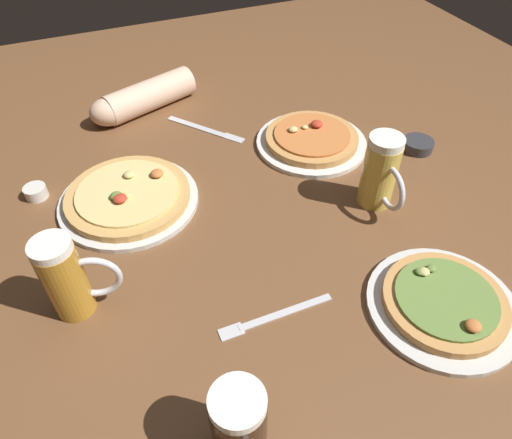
{
  "coord_description": "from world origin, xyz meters",
  "views": [
    {
      "loc": [
        -0.28,
        -0.66,
        0.72
      ],
      "look_at": [
        0.0,
        0.0,
        0.02
      ],
      "focal_mm": 32.58,
      "sensor_mm": 36.0,
      "label": 1
    }
  ],
  "objects_px": {
    "pizza_plate_side": "(128,197)",
    "diner_arm": "(140,99)",
    "pizza_plate_near": "(444,303)",
    "ramekin_butter": "(36,192)",
    "pizza_plate_far": "(312,140)",
    "beer_mug_amber": "(68,278)",
    "ramekin_sauce": "(418,145)",
    "beer_mug_pale": "(381,173)",
    "beer_mug_dark": "(239,426)",
    "fork_left": "(274,316)",
    "knife_right": "(206,129)"
  },
  "relations": [
    {
      "from": "ramekin_butter",
      "to": "fork_left",
      "type": "bearing_deg",
      "value": -54.2
    },
    {
      "from": "ramekin_butter",
      "to": "knife_right",
      "type": "xyz_separation_m",
      "value": [
        0.45,
        0.11,
        -0.01
      ]
    },
    {
      "from": "knife_right",
      "to": "fork_left",
      "type": "bearing_deg",
      "value": -97.28
    },
    {
      "from": "diner_arm",
      "to": "pizza_plate_side",
      "type": "bearing_deg",
      "value": -107.04
    },
    {
      "from": "beer_mug_pale",
      "to": "pizza_plate_near",
      "type": "bearing_deg",
      "value": -98.99
    },
    {
      "from": "pizza_plate_far",
      "to": "fork_left",
      "type": "distance_m",
      "value": 0.55
    },
    {
      "from": "beer_mug_dark",
      "to": "diner_arm",
      "type": "bearing_deg",
      "value": 85.59
    },
    {
      "from": "pizza_plate_near",
      "to": "beer_mug_pale",
      "type": "relative_size",
      "value": 1.6
    },
    {
      "from": "beer_mug_pale",
      "to": "beer_mug_amber",
      "type": "bearing_deg",
      "value": -176.97
    },
    {
      "from": "ramekin_sauce",
      "to": "fork_left",
      "type": "height_order",
      "value": "ramekin_sauce"
    },
    {
      "from": "beer_mug_dark",
      "to": "beer_mug_amber",
      "type": "bearing_deg",
      "value": 118.22
    },
    {
      "from": "knife_right",
      "to": "diner_arm",
      "type": "xyz_separation_m",
      "value": [
        -0.14,
        0.16,
        0.04
      ]
    },
    {
      "from": "pizza_plate_near",
      "to": "ramekin_butter",
      "type": "relative_size",
      "value": 5.45
    },
    {
      "from": "fork_left",
      "to": "ramekin_sauce",
      "type": "bearing_deg",
      "value": 30.33
    },
    {
      "from": "pizza_plate_far",
      "to": "beer_mug_dark",
      "type": "relative_size",
      "value": 2.04
    },
    {
      "from": "beer_mug_pale",
      "to": "beer_mug_dark",
      "type": "bearing_deg",
      "value": -141.62
    },
    {
      "from": "pizza_plate_far",
      "to": "beer_mug_dark",
      "type": "bearing_deg",
      "value": -125.29
    },
    {
      "from": "beer_mug_dark",
      "to": "ramekin_butter",
      "type": "bearing_deg",
      "value": 108.53
    },
    {
      "from": "pizza_plate_side",
      "to": "ramekin_sauce",
      "type": "bearing_deg",
      "value": -6.47
    },
    {
      "from": "pizza_plate_side",
      "to": "diner_arm",
      "type": "bearing_deg",
      "value": 72.96
    },
    {
      "from": "pizza_plate_far",
      "to": "pizza_plate_side",
      "type": "xyz_separation_m",
      "value": [
        -0.49,
        -0.04,
        0.0
      ]
    },
    {
      "from": "pizza_plate_far",
      "to": "ramekin_sauce",
      "type": "bearing_deg",
      "value": -26.93
    },
    {
      "from": "beer_mug_dark",
      "to": "fork_left",
      "type": "distance_m",
      "value": 0.24
    },
    {
      "from": "ramekin_butter",
      "to": "diner_arm",
      "type": "bearing_deg",
      "value": 41.4
    },
    {
      "from": "beer_mug_dark",
      "to": "ramekin_butter",
      "type": "xyz_separation_m",
      "value": [
        -0.23,
        0.7,
        -0.06
      ]
    },
    {
      "from": "pizza_plate_near",
      "to": "fork_left",
      "type": "xyz_separation_m",
      "value": [
        -0.29,
        0.1,
        -0.01
      ]
    },
    {
      "from": "pizza_plate_near",
      "to": "ramekin_butter",
      "type": "bearing_deg",
      "value": 137.16
    },
    {
      "from": "diner_arm",
      "to": "ramekin_sauce",
      "type": "bearing_deg",
      "value": -36.47
    },
    {
      "from": "pizza_plate_near",
      "to": "beer_mug_dark",
      "type": "height_order",
      "value": "beer_mug_dark"
    },
    {
      "from": "pizza_plate_side",
      "to": "ramekin_sauce",
      "type": "height_order",
      "value": "pizza_plate_side"
    },
    {
      "from": "fork_left",
      "to": "knife_right",
      "type": "height_order",
      "value": "same"
    },
    {
      "from": "pizza_plate_near",
      "to": "beer_mug_amber",
      "type": "height_order",
      "value": "beer_mug_amber"
    },
    {
      "from": "beer_mug_dark",
      "to": "fork_left",
      "type": "bearing_deg",
      "value": 53.4
    },
    {
      "from": "beer_mug_dark",
      "to": "fork_left",
      "type": "xyz_separation_m",
      "value": [
        0.14,
        0.18,
        -0.07
      ]
    },
    {
      "from": "ramekin_sauce",
      "to": "beer_mug_dark",
      "type": "bearing_deg",
      "value": -143.7
    },
    {
      "from": "pizza_plate_far",
      "to": "beer_mug_amber",
      "type": "xyz_separation_m",
      "value": [
        -0.64,
        -0.29,
        0.07
      ]
    },
    {
      "from": "ramekin_sauce",
      "to": "fork_left",
      "type": "relative_size",
      "value": 0.36
    },
    {
      "from": "pizza_plate_far",
      "to": "beer_mug_dark",
      "type": "xyz_separation_m",
      "value": [
        -0.45,
        -0.64,
        0.05
      ]
    },
    {
      "from": "fork_left",
      "to": "diner_arm",
      "type": "height_order",
      "value": "diner_arm"
    },
    {
      "from": "knife_right",
      "to": "ramekin_sauce",
      "type": "bearing_deg",
      "value": -32.17
    },
    {
      "from": "pizza_plate_far",
      "to": "knife_right",
      "type": "bearing_deg",
      "value": 142.9
    },
    {
      "from": "beer_mug_pale",
      "to": "diner_arm",
      "type": "xyz_separation_m",
      "value": [
        -0.4,
        0.59,
        -0.04
      ]
    },
    {
      "from": "fork_left",
      "to": "knife_right",
      "type": "distance_m",
      "value": 0.63
    },
    {
      "from": "pizza_plate_near",
      "to": "ramekin_butter",
      "type": "height_order",
      "value": "pizza_plate_near"
    },
    {
      "from": "ramekin_butter",
      "to": "pizza_plate_far",
      "type": "bearing_deg",
      "value": -5.18
    },
    {
      "from": "ramekin_butter",
      "to": "beer_mug_pale",
      "type": "bearing_deg",
      "value": -24.16
    },
    {
      "from": "pizza_plate_near",
      "to": "beer_mug_amber",
      "type": "distance_m",
      "value": 0.67
    },
    {
      "from": "pizza_plate_side",
      "to": "knife_right",
      "type": "height_order",
      "value": "pizza_plate_side"
    },
    {
      "from": "pizza_plate_near",
      "to": "pizza_plate_far",
      "type": "xyz_separation_m",
      "value": [
        0.02,
        0.56,
        0.0
      ]
    },
    {
      "from": "pizza_plate_far",
      "to": "fork_left",
      "type": "bearing_deg",
      "value": -124.75
    }
  ]
}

